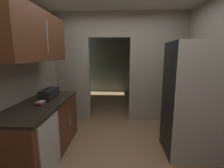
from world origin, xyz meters
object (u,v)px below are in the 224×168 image
at_px(refrigerator, 192,100).
at_px(book_stack, 40,103).
at_px(dishwasher, 50,148).
at_px(boombox, 49,94).

bearing_deg(refrigerator, book_stack, -174.08).
relative_size(dishwasher, boombox, 1.91).
bearing_deg(dishwasher, boombox, 112.43).
bearing_deg(boombox, refrigerator, -2.09).
xyz_separation_m(refrigerator, boombox, (-2.34, 0.09, 0.06)).
relative_size(dishwasher, book_stack, 4.88).
xyz_separation_m(refrigerator, book_stack, (-2.34, -0.24, -0.00)).
bearing_deg(refrigerator, boombox, 177.91).
bearing_deg(boombox, dishwasher, -67.57).
height_order(refrigerator, book_stack, refrigerator).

